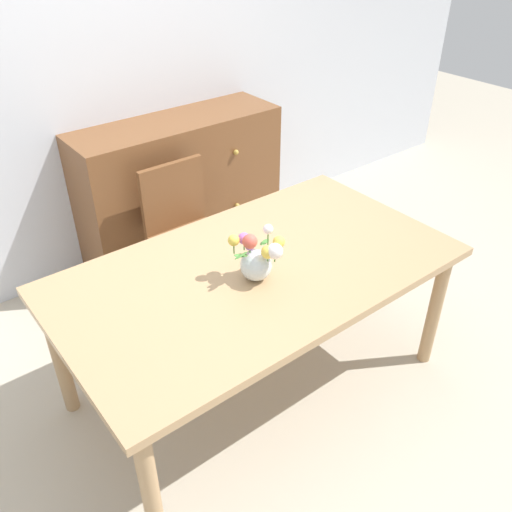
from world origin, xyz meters
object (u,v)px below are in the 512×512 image
Objects in this scene: dining_table at (257,280)px; chair_far at (185,227)px; dresser at (182,190)px; flower_vase at (257,258)px.

chair_far reaches higher than dining_table.
dining_table is 0.89m from chair_far.
dresser is 1.52m from flower_vase.
dining_table is 2.08× the size of chair_far.
flower_vase is (-0.44, -1.40, 0.37)m from dresser.
chair_far is 0.64× the size of dresser.
chair_far is at bearing 79.12° from flower_vase.
dresser is 5.57× the size of flower_vase.
dining_table is at bearing -106.15° from dresser.
dresser reaches higher than chair_far.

